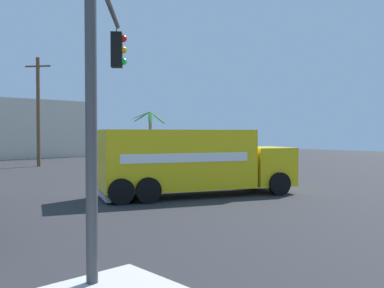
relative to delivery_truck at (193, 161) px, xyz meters
The scene contains 7 objects.
ground_plane 1.79m from the delivery_truck, 124.55° to the left, with size 100.00×100.00×0.00m, color #2B2B2D.
sidewalk_corner_far 17.46m from the delivery_truck, 48.19° to the left, with size 10.05×10.05×0.14m, color beige.
delivery_truck is the anchor object (origin of this frame).
traffic_light_primary 9.85m from the delivery_truck, 144.57° to the right, with size 3.13×3.85×5.82m.
vending_machine_red 17.07m from the delivery_truck, 50.65° to the left, with size 1.17×1.13×1.85m.
palm_tree_far 19.28m from the delivery_truck, 57.93° to the left, with size 3.22×2.97×4.49m.
utility_pole 20.38m from the delivery_truck, 84.91° to the left, with size 1.41×1.84×8.78m.
Camera 1 is at (-11.84, -13.93, 2.72)m, focal length 39.25 mm.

